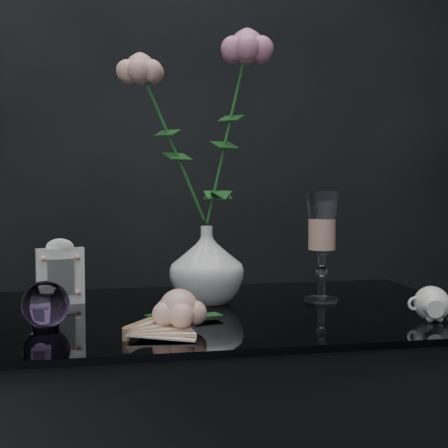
{
  "coord_description": "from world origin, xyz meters",
  "views": [
    {
      "loc": [
        -0.19,
        -1.18,
        1.01
      ],
      "look_at": [
        0.07,
        0.05,
        0.92
      ],
      "focal_mm": 55.0,
      "sensor_mm": 36.0,
      "label": 1
    }
  ],
  "objects": [
    {
      "name": "roses",
      "position": [
        0.04,
        0.13,
        1.12
      ],
      "size": [
        0.29,
        0.11,
        0.44
      ],
      "color": "#E8A595",
      "rests_on": "vase"
    },
    {
      "name": "wine_glass",
      "position": [
        0.27,
        0.1,
        0.87
      ],
      "size": [
        0.07,
        0.07,
        0.22
      ],
      "primitive_type": null,
      "rotation": [
        0.0,
        0.0,
        0.05
      ],
      "color": "white",
      "rests_on": "table"
    },
    {
      "name": "paperweight",
      "position": [
        -0.25,
        -0.04,
        0.8
      ],
      "size": [
        0.1,
        0.1,
        0.08
      ],
      "primitive_type": null,
      "rotation": [
        0.0,
        0.0,
        0.27
      ],
      "color": "#916CB0",
      "rests_on": "table"
    },
    {
      "name": "loose_rose",
      "position": [
        -0.04,
        -0.09,
        0.8
      ],
      "size": [
        0.2,
        0.23,
        0.07
      ],
      "primitive_type": null,
      "rotation": [
        0.0,
        0.0,
        -0.28
      ],
      "color": "#FDB6A3",
      "rests_on": "table"
    },
    {
      "name": "pearl_jar",
      "position": [
        0.4,
        -0.11,
        0.79
      ],
      "size": [
        0.24,
        0.25,
        0.06
      ],
      "primitive_type": null,
      "rotation": [
        0.0,
        0.0,
        -0.16
      ],
      "color": "silver",
      "rests_on": "table"
    },
    {
      "name": "vase",
      "position": [
        0.05,
        0.12,
        0.84
      ],
      "size": [
        0.19,
        0.19,
        0.15
      ],
      "primitive_type": "imported",
      "rotation": [
        0.0,
        0.0,
        0.37
      ],
      "color": "white",
      "rests_on": "table"
    },
    {
      "name": "paper_fan",
      "position": [
        -0.13,
        -0.15,
        0.77
      ],
      "size": [
        0.23,
        0.19,
        0.02
      ],
      "primitive_type": null,
      "rotation": [
        0.0,
        0.0,
        0.1
      ],
      "color": "#FAECC8",
      "rests_on": "table"
    },
    {
      "name": "picture_frame",
      "position": [
        -0.23,
        0.17,
        0.83
      ],
      "size": [
        0.11,
        0.09,
        0.13
      ],
      "primitive_type": null,
      "rotation": [
        0.0,
        0.0,
        0.18
      ],
      "color": "white",
      "rests_on": "table"
    }
  ]
}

